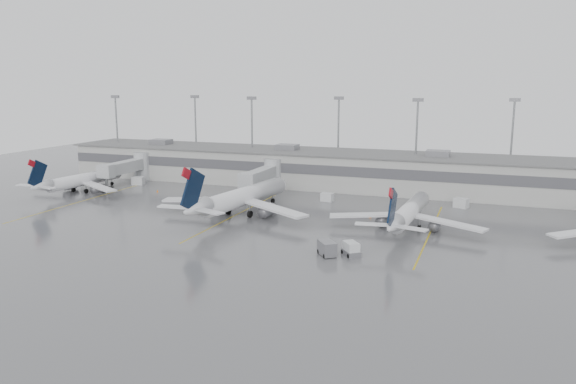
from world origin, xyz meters
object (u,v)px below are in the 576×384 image
(jet_far_left, at_px, (81,180))
(jet_mid_right, at_px, (408,212))
(baggage_tug, at_px, (351,250))
(jet_mid_left, at_px, (241,197))

(jet_far_left, bearing_deg, jet_mid_right, 0.14)
(jet_far_left, relative_size, jet_mid_right, 0.95)
(baggage_tug, bearing_deg, jet_mid_right, 34.72)
(jet_mid_right, bearing_deg, jet_mid_left, -175.68)
(jet_mid_left, height_order, baggage_tug, jet_mid_left)
(jet_far_left, relative_size, jet_mid_left, 0.81)
(jet_far_left, distance_m, jet_mid_left, 43.30)
(jet_mid_right, bearing_deg, jet_far_left, 177.65)
(jet_mid_left, xyz_separation_m, jet_mid_right, (30.24, 0.52, -0.51))
(jet_far_left, distance_m, baggage_tug, 71.83)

